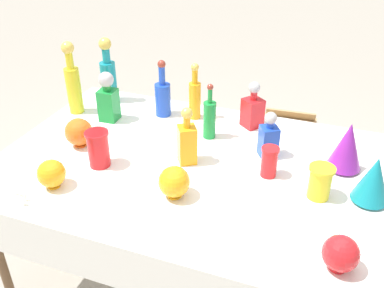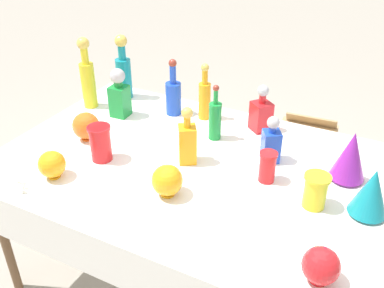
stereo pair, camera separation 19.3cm
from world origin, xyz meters
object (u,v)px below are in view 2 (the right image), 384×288
object	(u,v)px
round_bowl_1	(52,164)
round_bowl_2	(321,266)
tall_bottle_0	(205,97)
fluted_vase_0	(372,192)
square_decanter_1	(188,140)
fluted_vase_1	(351,156)
tall_bottle_4	(216,119)
slender_vase_1	(268,166)
slender_vase_0	(316,190)
slender_vase_2	(100,142)
square_decanter_0	(119,94)
square_decanter_3	(261,112)
cardboard_box_behind_left	(303,154)
tall_bottle_1	(88,77)
round_bowl_0	(167,180)
square_decanter_2	(271,142)
round_bowl_3	(86,126)
tall_bottle_2	(173,95)
tall_bottle_3	(124,71)

from	to	relation	value
round_bowl_1	round_bowl_2	world-z (taller)	round_bowl_2
tall_bottle_0	fluted_vase_0	bearing A→B (deg)	-26.03
square_decanter_1	fluted_vase_1	world-z (taller)	square_decanter_1
tall_bottle_4	slender_vase_1	size ratio (longest dim) A/B	2.07
slender_vase_1	slender_vase_0	bearing A→B (deg)	-19.79
slender_vase_2	square_decanter_0	bearing A→B (deg)	113.78
square_decanter_3	round_bowl_1	xyz separation A→B (m)	(-0.66, -0.82, -0.03)
slender_vase_2	cardboard_box_behind_left	size ratio (longest dim) A/B	0.38
slender_vase_2	round_bowl_1	size ratio (longest dim) A/B	1.35
slender_vase_1	square_decanter_1	bearing A→B (deg)	-177.08
tall_bottle_1	square_decanter_0	world-z (taller)	tall_bottle_1
tall_bottle_4	slender_vase_2	world-z (taller)	tall_bottle_4
round_bowl_0	round_bowl_1	world-z (taller)	round_bowl_0
fluted_vase_0	round_bowl_0	distance (m)	0.79
square_decanter_1	square_decanter_2	world-z (taller)	square_decanter_1
tall_bottle_1	square_decanter_3	world-z (taller)	tall_bottle_1
square_decanter_3	fluted_vase_0	distance (m)	0.75
square_decanter_0	fluted_vase_1	xyz separation A→B (m)	(1.23, -0.06, -0.01)
slender_vase_1	round_bowl_3	size ratio (longest dim) A/B	0.98
tall_bottle_2	round_bowl_3	size ratio (longest dim) A/B	2.23
tall_bottle_2	slender_vase_2	bearing A→B (deg)	-97.13
tall_bottle_3	round_bowl_3	size ratio (longest dim) A/B	2.68
square_decanter_2	round_bowl_3	distance (m)	0.91
square_decanter_1	cardboard_box_behind_left	size ratio (longest dim) A/B	0.61
tall_bottle_3	tall_bottle_4	distance (m)	0.72
round_bowl_3	round_bowl_2	bearing A→B (deg)	-17.21
cardboard_box_behind_left	tall_bottle_4	bearing A→B (deg)	-105.85
square_decanter_3	tall_bottle_0	bearing A→B (deg)	-177.66
tall_bottle_0	tall_bottle_3	xyz separation A→B (m)	(-0.54, 0.03, 0.04)
round_bowl_0	cardboard_box_behind_left	bearing A→B (deg)	80.01
tall_bottle_0	tall_bottle_4	size ratio (longest dim) A/B	1.08
round_bowl_0	round_bowl_1	distance (m)	0.52
square_decanter_1	slender_vase_2	bearing A→B (deg)	-155.52
round_bowl_2	slender_vase_0	bearing A→B (deg)	105.60
tall_bottle_1	round_bowl_2	distance (m)	1.63
slender_vase_0	round_bowl_2	bearing A→B (deg)	-74.40
tall_bottle_4	round_bowl_2	xyz separation A→B (m)	(0.67, -0.69, -0.04)
tall_bottle_3	tall_bottle_4	world-z (taller)	tall_bottle_3
tall_bottle_0	slender_vase_2	world-z (taller)	tall_bottle_0
square_decanter_2	round_bowl_0	bearing A→B (deg)	-123.69
tall_bottle_4	square_decanter_0	size ratio (longest dim) A/B	1.05
round_bowl_3	slender_vase_1	bearing A→B (deg)	4.24
tall_bottle_1	round_bowl_2	size ratio (longest dim) A/B	3.11
slender_vase_1	round_bowl_0	bearing A→B (deg)	-139.62
fluted_vase_1	square_decanter_3	bearing A→B (deg)	152.44
tall_bottle_4	slender_vase_2	distance (m)	0.57
tall_bottle_2	square_decanter_3	xyz separation A→B (m)	(0.49, 0.04, -0.01)
tall_bottle_0	tall_bottle_3	size ratio (longest dim) A/B	0.82
slender_vase_1	fluted_vase_1	bearing A→B (deg)	28.69
tall_bottle_1	square_decanter_3	size ratio (longest dim) A/B	1.62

